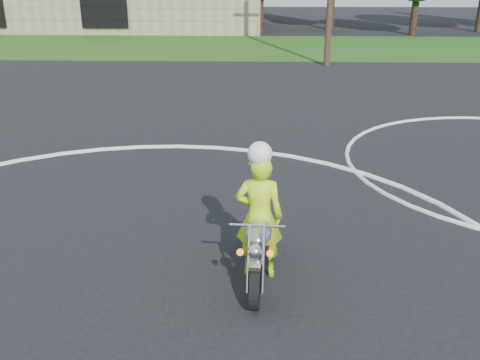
{
  "coord_description": "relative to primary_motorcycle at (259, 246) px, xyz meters",
  "views": [
    {
      "loc": [
        1.92,
        -3.5,
        4.14
      ],
      "look_at": [
        1.66,
        4.11,
        1.1
      ],
      "focal_mm": 40.0,
      "sensor_mm": 36.0,
      "label": 1
    }
  ],
  "objects": [
    {
      "name": "grass_strip",
      "position": [
        -1.96,
        23.93,
        -0.52
      ],
      "size": [
        120.0,
        10.0,
        0.02
      ],
      "primitive_type": "cube",
      "color": "#1E4714",
      "rests_on": "ground"
    },
    {
      "name": "traffic_cones",
      "position": [
        2.96,
        0.22,
        -0.39
      ],
      "size": [
        14.73,
        13.11,
        0.3
      ],
      "color": "#EC510C",
      "rests_on": "ground"
    },
    {
      "name": "primary_motorcycle",
      "position": [
        0.0,
        0.0,
        0.0
      ],
      "size": [
        0.73,
        2.07,
        1.09
      ],
      "rotation": [
        0.0,
        0.0,
        -0.06
      ],
      "color": "black",
      "rests_on": "ground"
    },
    {
      "name": "rider_primary_grp",
      "position": [
        -0.0,
        0.14,
        0.45
      ],
      "size": [
        0.69,
        0.48,
        2.02
      ],
      "rotation": [
        0.0,
        0.0,
        -0.06
      ],
      "color": "#C1F019",
      "rests_on": "ground"
    },
    {
      "name": "course_markings",
      "position": [
        0.21,
        1.28,
        -0.52
      ],
      "size": [
        19.05,
        19.05,
        0.12
      ],
      "color": "silver",
      "rests_on": "ground"
    }
  ]
}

